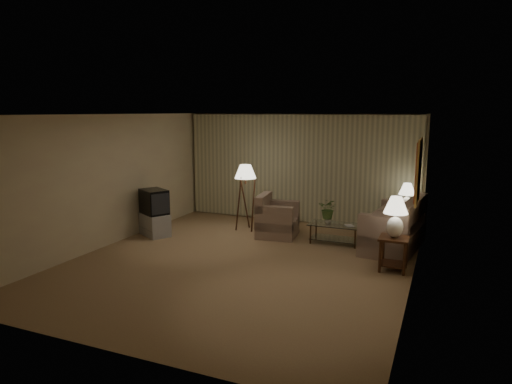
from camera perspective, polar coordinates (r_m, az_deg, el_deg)
ground at (r=8.57m, az=-1.90°, el=-8.72°), size 7.00×7.00×0.00m
room_shell at (r=9.54m, az=1.97°, el=3.99°), size 6.04×7.02×2.72m
sofa at (r=9.67m, az=16.82°, el=-4.40°), size 2.10×1.41×0.83m
armchair at (r=10.17m, az=2.72°, el=-3.51°), size 1.09×1.05×0.74m
side_table_near at (r=8.36m, az=16.83°, el=-6.72°), size 0.50×0.50×0.60m
side_table_far at (r=10.56m, az=18.18°, el=-3.37°), size 0.47×0.40×0.60m
table_lamp_near at (r=8.21m, az=17.05°, el=-2.58°), size 0.42×0.42×0.72m
table_lamp_far at (r=10.44m, az=18.35°, el=-0.32°), size 0.36×0.36×0.62m
coffee_table at (r=9.79m, az=9.83°, el=-4.77°), size 1.07×0.59×0.41m
tv_cabinet at (r=10.51m, az=-12.52°, el=-3.98°), size 1.12×1.09×0.50m
crt_tv at (r=10.39m, az=-12.63°, el=-1.18°), size 1.03×1.01×0.55m
floor_lamp at (r=10.60m, az=-1.32°, el=-0.52°), size 0.50×0.50×1.55m
ottoman at (r=10.53m, az=2.17°, el=-4.00°), size 0.72×0.72×0.40m
vase at (r=9.77m, az=9.01°, el=-3.52°), size 0.16×0.16×0.14m
flowers at (r=9.71m, az=9.06°, el=-1.88°), size 0.43×0.38×0.43m
book at (r=9.60m, az=11.18°, el=-4.19°), size 0.25×0.27×0.02m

